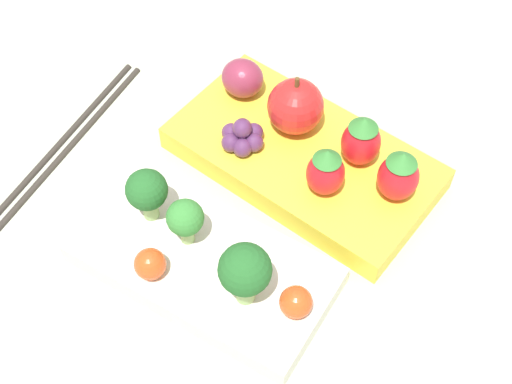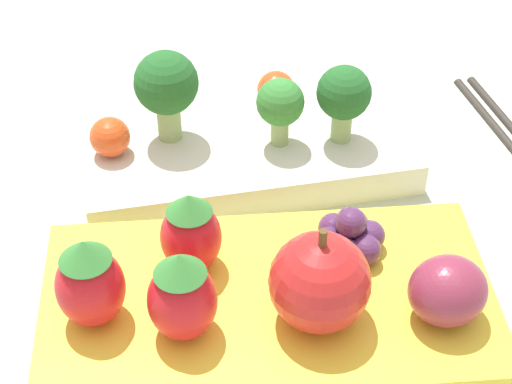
% 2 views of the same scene
% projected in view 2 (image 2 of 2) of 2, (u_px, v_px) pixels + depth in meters
% --- Properties ---
extents(ground_plane, '(4.00, 4.00, 0.00)m').
position_uv_depth(ground_plane, '(259.00, 231.00, 0.48)').
color(ground_plane, '#ADB7A3').
extents(bento_box_savoury, '(0.20, 0.10, 0.02)m').
position_uv_depth(bento_box_savoury, '(246.00, 152.00, 0.52)').
color(bento_box_savoury, silver).
rests_on(bento_box_savoury, ground_plane).
extents(bento_box_fruit, '(0.23, 0.15, 0.02)m').
position_uv_depth(bento_box_fruit, '(268.00, 311.00, 0.42)').
color(bento_box_fruit, yellow).
rests_on(bento_box_fruit, ground_plane).
extents(broccoli_floret_0, '(0.03, 0.03, 0.05)m').
position_uv_depth(broccoli_floret_0, '(344.00, 95.00, 0.49)').
color(broccoli_floret_0, '#93B770').
rests_on(broccoli_floret_0, bento_box_savoury).
extents(broccoli_floret_1, '(0.03, 0.03, 0.04)m').
position_uv_depth(broccoli_floret_1, '(280.00, 105.00, 0.49)').
color(broccoli_floret_1, '#93B770').
rests_on(broccoli_floret_1, bento_box_savoury).
extents(broccoli_floret_2, '(0.04, 0.04, 0.06)m').
position_uv_depth(broccoli_floret_2, '(166.00, 86.00, 0.49)').
color(broccoli_floret_2, '#93B770').
rests_on(broccoli_floret_2, bento_box_savoury).
extents(cherry_tomato_0, '(0.02, 0.02, 0.02)m').
position_uv_depth(cherry_tomato_0, '(276.00, 90.00, 0.53)').
color(cherry_tomato_0, '#DB4C1E').
rests_on(cherry_tomato_0, bento_box_savoury).
extents(cherry_tomato_1, '(0.02, 0.02, 0.02)m').
position_uv_depth(cherry_tomato_1, '(110.00, 137.00, 0.49)').
color(cherry_tomato_1, '#DB4C1E').
rests_on(cherry_tomato_1, bento_box_savoury).
extents(apple, '(0.05, 0.05, 0.06)m').
position_uv_depth(apple, '(320.00, 282.00, 0.39)').
color(apple, red).
rests_on(apple, bento_box_fruit).
extents(strawberry_0, '(0.03, 0.03, 0.05)m').
position_uv_depth(strawberry_0, '(89.00, 282.00, 0.39)').
color(strawberry_0, red).
rests_on(strawberry_0, bento_box_fruit).
extents(strawberry_1, '(0.03, 0.03, 0.05)m').
position_uv_depth(strawberry_1, '(191.00, 233.00, 0.41)').
color(strawberry_1, red).
rests_on(strawberry_1, bento_box_fruit).
extents(strawberry_2, '(0.03, 0.03, 0.05)m').
position_uv_depth(strawberry_2, '(182.00, 296.00, 0.38)').
color(strawberry_2, red).
rests_on(strawberry_2, bento_box_fruit).
extents(plum, '(0.04, 0.03, 0.03)m').
position_uv_depth(plum, '(448.00, 291.00, 0.39)').
color(plum, '#892D47').
rests_on(plum, bento_box_fruit).
extents(grape_cluster, '(0.04, 0.03, 0.03)m').
position_uv_depth(grape_cluster, '(349.00, 237.00, 0.43)').
color(grape_cluster, '#562D5B').
rests_on(grape_cluster, bento_box_fruit).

